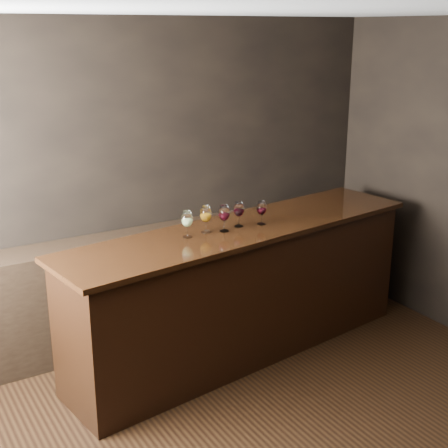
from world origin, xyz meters
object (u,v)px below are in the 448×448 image
glass_red_b (239,210)px  glass_white (187,220)px  glass_red_c (262,209)px  bar_counter (243,293)px  back_bar_shelf (136,287)px  glass_amber (206,215)px  glass_red_a (224,214)px

glass_red_b → glass_white: bearing=-176.5°
glass_white → glass_red_c: bearing=-1.1°
bar_counter → glass_red_c: glass_red_c is taller
glass_red_b → glass_red_c: 0.20m
back_bar_shelf → glass_amber: glass_amber is taller
glass_red_a → glass_red_c: (0.36, 0.00, -0.01)m
glass_amber → glass_red_b: (0.31, 0.00, -0.01)m
glass_white → glass_red_b: size_ratio=1.01×
glass_red_a → glass_red_c: size_ratio=1.11×
glass_red_b → glass_red_c: glass_red_b is taller
glass_amber → glass_red_b: bearing=0.2°
bar_counter → glass_red_a: 0.76m
glass_amber → glass_red_c: (0.50, -0.04, -0.02)m
glass_white → glass_red_b: (0.49, 0.03, -0.00)m
bar_counter → glass_red_a: size_ratio=14.55×
bar_counter → back_bar_shelf: size_ratio=1.15×
bar_counter → glass_red_b: (-0.03, 0.02, 0.73)m
glass_amber → glass_red_a: size_ratio=1.01×
back_bar_shelf → glass_white: 1.08m
back_bar_shelf → glass_amber: bearing=-64.3°
bar_counter → glass_red_b: bearing=137.8°
glass_white → glass_amber: glass_amber is taller
glass_amber → glass_red_b: 0.31m
glass_amber → back_bar_shelf: bearing=115.7°
glass_white → glass_red_c: size_ratio=1.08×
glass_white → back_bar_shelf: bearing=101.7°
glass_red_a → glass_red_b: (0.17, 0.05, -0.01)m
glass_red_c → glass_red_b: bearing=167.1°
back_bar_shelf → glass_red_c: (0.83, -0.73, 0.78)m
back_bar_shelf → glass_red_b: bearing=-47.0°
glass_white → glass_amber: bearing=9.2°
glass_white → glass_red_a: 0.32m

